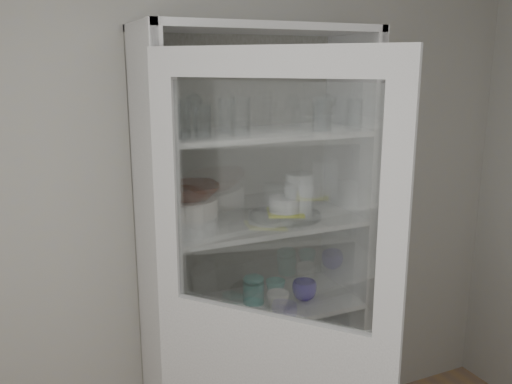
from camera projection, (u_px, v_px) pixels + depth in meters
name	position (u px, v px, depth m)	size (l,w,h in m)	color
wall_back	(197.00, 205.00, 2.53)	(3.60, 0.02, 2.60)	#B1AD9D
pantry_cabinet	(250.00, 282.00, 2.55)	(1.00, 0.45, 2.10)	#B8B8B8
cupboard_door	(269.00, 372.00, 1.93)	(0.61, 0.71, 2.00)	#B8B8B8
tumbler_0	(173.00, 122.00, 2.02)	(0.07, 0.07, 0.14)	silver
tumbler_1	(181.00, 119.00, 2.06)	(0.08, 0.08, 0.15)	silver
tumbler_2	(203.00, 122.00, 2.08)	(0.06, 0.06, 0.13)	silver
tumbler_3	(240.00, 117.00, 2.13)	(0.08, 0.08, 0.15)	silver
tumbler_4	(324.00, 116.00, 2.30)	(0.07, 0.07, 0.13)	silver
tumbler_5	(320.00, 115.00, 2.28)	(0.07, 0.07, 0.14)	silver
tumbler_6	(355.00, 114.00, 2.36)	(0.07, 0.07, 0.13)	silver
tumbler_7	(163.00, 120.00, 2.14)	(0.07, 0.07, 0.13)	silver
tumbler_8	(163.00, 116.00, 2.17)	(0.08, 0.08, 0.15)	silver
tumbler_9	(227.00, 116.00, 2.26)	(0.07, 0.07, 0.14)	silver
goblet_0	(155.00, 111.00, 2.24)	(0.08, 0.08, 0.18)	silver
goblet_1	(194.00, 111.00, 2.31)	(0.08, 0.08, 0.17)	silver
goblet_2	(293.00, 110.00, 2.48)	(0.07, 0.07, 0.15)	silver
goblet_3	(328.00, 108.00, 2.55)	(0.07, 0.07, 0.16)	silver
plate_stack_front	(190.00, 224.00, 2.24)	(0.23, 0.23, 0.07)	silver
plate_stack_back	(172.00, 214.00, 2.36)	(0.19, 0.19, 0.08)	silver
cream_bowl	(189.00, 207.00, 2.23)	(0.23, 0.23, 0.07)	silver
terracotta_bowl	(189.00, 191.00, 2.21)	(0.25, 0.25, 0.06)	#4B2418
glass_platter	(285.00, 215.00, 2.46)	(0.33, 0.33, 0.02)	silver
yellow_trivet	(285.00, 212.00, 2.46)	(0.16, 0.16, 0.01)	yellow
white_ramekin	(285.00, 204.00, 2.45)	(0.15, 0.15, 0.06)	silver
grey_bowl_stack	(299.00, 195.00, 2.46)	(0.13, 0.13, 0.20)	silver
mug_blue	(304.00, 290.00, 2.54)	(0.11, 0.11, 0.09)	#11098D
mug_teal	(275.00, 289.00, 2.56)	(0.09, 0.09, 0.09)	#19877A
mug_white	(278.00, 302.00, 2.41)	(0.10, 0.10, 0.09)	silver
teal_jar	(254.00, 291.00, 2.50)	(0.10, 0.10, 0.12)	#19877A
measuring_cups	(211.00, 317.00, 2.33)	(0.11, 0.11, 0.04)	#A8A8A9
white_canister	(169.00, 305.00, 2.34)	(0.11, 0.11, 0.13)	silver
cream_dish	(253.00, 377.00, 2.56)	(0.25, 0.25, 0.08)	silver
tin_box	(291.00, 365.00, 2.67)	(0.22, 0.15, 0.07)	#9A9A9A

